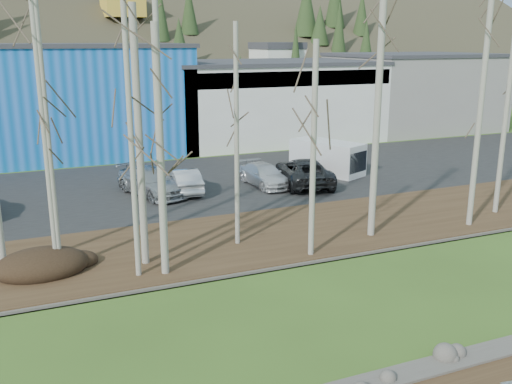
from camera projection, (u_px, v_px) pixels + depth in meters
name	position (u px, v px, depth m)	size (l,w,h in m)	color
near_bank_rocks	(398.00, 378.00, 14.90)	(80.00, 0.80, 0.50)	#47423D
river	(321.00, 311.00, 18.55)	(80.00, 8.00, 0.90)	black
far_bank_rocks	(269.00, 267.00, 22.20)	(80.00, 0.80, 0.46)	#47423D
far_bank	(239.00, 239.00, 25.02)	(80.00, 7.00, 0.15)	#382616
parking_lot	(176.00, 185.00, 34.37)	(80.00, 14.00, 0.14)	black
building_blue	(49.00, 99.00, 43.51)	(20.40, 12.24, 8.30)	#0B57A9
building_white	(265.00, 100.00, 50.46)	(18.36, 12.24, 6.80)	beige
building_grey	(412.00, 91.00, 56.44)	(14.28, 12.24, 7.30)	gray
dirt_mound	(42.00, 264.00, 21.23)	(3.41, 2.41, 0.67)	black
birch_1	(47.00, 124.00, 20.11)	(0.19, 0.19, 11.08)	#A9A598
birch_2	(139.00, 140.00, 20.99)	(0.28, 0.28, 9.68)	#A9A598
birch_3	(161.00, 143.00, 20.21)	(0.20, 0.20, 9.76)	#A9A598
birch_4	(160.00, 154.00, 20.10)	(0.28, 0.28, 9.01)	#A9A598
birch_5	(237.00, 138.00, 23.20)	(0.20, 0.20, 9.11)	#A9A598
birch_6	(313.00, 152.00, 22.03)	(0.23, 0.23, 8.44)	#A9A598
birch_7	(377.00, 120.00, 24.10)	(0.30, 0.30, 10.27)	#A9A598
birch_8	(481.00, 108.00, 25.42)	(0.26, 0.26, 10.92)	#A9A598
birch_9	(509.00, 86.00, 27.18)	(0.24, 0.24, 12.59)	#A9A598
birch_10	(43.00, 124.00, 20.07)	(0.19, 0.19, 11.08)	#A9A598
birch_11	(131.00, 145.00, 19.82)	(0.20, 0.20, 9.76)	#A9A598
car_2	(151.00, 182.00, 31.81)	(2.11, 5.18, 1.50)	gray
car_3	(184.00, 180.00, 32.37)	(1.45, 4.17, 1.37)	#BABABC
car_4	(304.00, 172.00, 34.08)	(2.64, 5.72, 1.59)	#252527
car_5	(265.00, 175.00, 33.88)	(1.79, 4.40, 1.28)	silver
van_white	(330.00, 158.00, 36.88)	(3.78, 5.15, 2.08)	white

